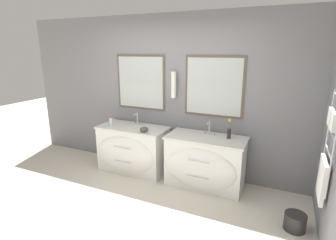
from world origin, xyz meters
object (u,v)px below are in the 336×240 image
amenity_bowl (144,129)px  waste_bin (295,221)px  vanity_right (205,162)px  flower_vase (229,131)px  vanity_left (133,149)px  toiletry_bottle (111,121)px

amenity_bowl → waste_bin: amenity_bowl is taller
vanity_right → flower_vase: 0.61m
vanity_left → toiletry_bottle: size_ratio=7.34×
toiletry_bottle → flower_vase: size_ratio=0.53×
flower_vase → waste_bin: 1.41m
amenity_bowl → flower_vase: size_ratio=0.45×
toiletry_bottle → amenity_bowl: bearing=-5.7°
vanity_right → waste_bin: bearing=-23.4°
vanity_left → amenity_bowl: 0.54m
toiletry_bottle → amenity_bowl: size_ratio=1.19×
toiletry_bottle → flower_vase: flower_vase is taller
amenity_bowl → vanity_left: bearing=157.8°
amenity_bowl → flower_vase: flower_vase is taller
vanity_right → waste_bin: vanity_right is taller
flower_vase → waste_bin: (0.96, -0.67, -0.79)m
toiletry_bottle → amenity_bowl: toiletry_bottle is taller
vanity_right → amenity_bowl: (-0.97, -0.13, 0.43)m
flower_vase → waste_bin: bearing=-34.9°
vanity_left → vanity_right: same height
vanity_left → toiletry_bottle: 0.60m
vanity_left → toiletry_bottle: toiletry_bottle is taller
amenity_bowl → waste_bin: size_ratio=0.55×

